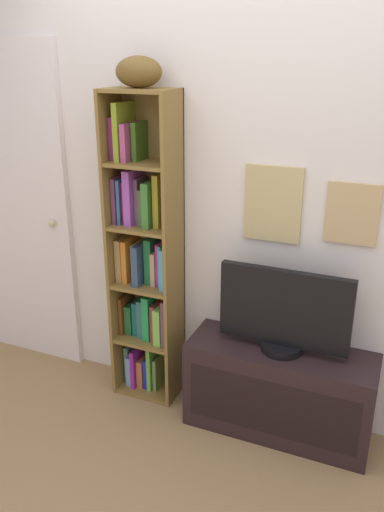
# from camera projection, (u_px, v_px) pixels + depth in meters

# --- Properties ---
(back_wall) EXTENTS (4.80, 0.08, 2.49)m
(back_wall) POSITION_uv_depth(u_px,v_px,m) (242.00, 201.00, 2.80)
(back_wall) COLOR silver
(back_wall) RESTS_ON ground
(bookshelf) EXTENTS (0.39, 0.25, 1.82)m
(bookshelf) POSITION_uv_depth(u_px,v_px,m) (145.00, 262.00, 3.03)
(bookshelf) COLOR brown
(bookshelf) RESTS_ON ground
(football) EXTENTS (0.26, 0.17, 0.16)m
(football) POSITION_uv_depth(u_px,v_px,m) (139.00, 72.00, 2.62)
(football) COLOR brown
(football) RESTS_ON bookshelf
(tv_stand) EXTENTS (1.01, 0.35, 0.51)m
(tv_stand) POSITION_uv_depth(u_px,v_px,m) (278.00, 390.00, 2.87)
(tv_stand) COLOR black
(tv_stand) RESTS_ON ground
(television) EXTENTS (0.69, 0.22, 0.46)m
(television) POSITION_uv_depth(u_px,v_px,m) (284.00, 313.00, 2.69)
(television) COLOR black
(television) RESTS_ON tv_stand
(door) EXTENTS (0.87, 0.09, 2.07)m
(door) POSITION_uv_depth(u_px,v_px,m) (14.00, 210.00, 3.39)
(door) COLOR silver
(door) RESTS_ON ground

